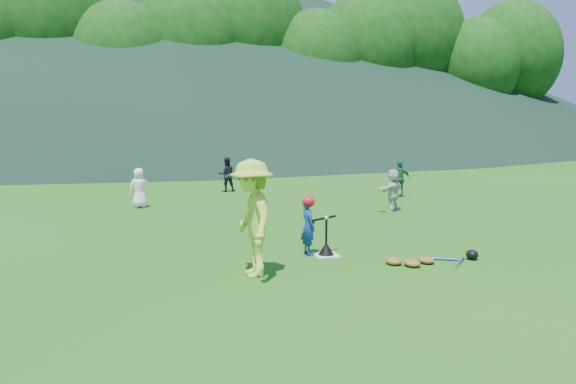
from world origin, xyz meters
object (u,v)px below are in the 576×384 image
at_px(equipment_pile, 427,260).
at_px(fielder_d, 393,190).
at_px(adult_coach, 252,218).
at_px(batter_child, 308,226).
at_px(fielder_c, 400,179).
at_px(home_plate, 326,255).
at_px(batting_tee, 326,249).
at_px(fielder_b, 227,174).
at_px(fielder_a, 139,188).

bearing_deg(equipment_pile, fielder_d, 68.90).
bearing_deg(adult_coach, batter_child, 128.16).
relative_size(adult_coach, fielder_c, 1.62).
xyz_separation_m(home_plate, adult_coach, (-1.65, -0.91, 0.97)).
distance_m(fielder_d, batting_tee, 5.49).
relative_size(home_plate, fielder_b, 0.37).
height_order(fielder_a, fielder_d, fielder_d).
height_order(home_plate, equipment_pile, equipment_pile).
distance_m(home_plate, fielder_d, 5.51).
bearing_deg(adult_coach, batting_tee, 118.33).
bearing_deg(equipment_pile, fielder_c, 65.21).
height_order(batter_child, fielder_a, fielder_a).
xyz_separation_m(fielder_b, equipment_pile, (1.64, -10.65, -0.54)).
xyz_separation_m(fielder_a, fielder_d, (6.73, -2.69, 0.01)).
bearing_deg(fielder_a, adult_coach, 91.95).
xyz_separation_m(home_plate, equipment_pile, (1.53, -1.07, 0.06)).
relative_size(batter_child, equipment_pile, 0.62).
bearing_deg(batter_child, home_plate, -122.29).
distance_m(adult_coach, fielder_d, 7.28).
bearing_deg(fielder_b, equipment_pile, 100.45).
bearing_deg(fielder_d, adult_coach, 12.34).
bearing_deg(fielder_b, batting_tee, 92.33).
xyz_separation_m(adult_coach, fielder_b, (1.55, 10.49, -0.37)).
relative_size(fielder_a, equipment_pile, 0.64).
distance_m(batting_tee, equipment_pile, 1.87).
bearing_deg(fielder_d, home_plate, 17.63).
relative_size(fielder_a, fielder_b, 0.96).
relative_size(home_plate, fielder_c, 0.37).
bearing_deg(equipment_pile, fielder_a, 120.73).
bearing_deg(fielder_c, fielder_d, 72.61).
height_order(home_plate, fielder_a, fielder_a).
height_order(fielder_d, batting_tee, fielder_d).
bearing_deg(fielder_d, batting_tee, 17.63).
distance_m(batter_child, fielder_a, 7.28).
relative_size(fielder_a, batting_tee, 1.70).
xyz_separation_m(fielder_c, equipment_pile, (-3.53, -7.65, -0.53)).
relative_size(home_plate, batting_tee, 0.66).
height_order(fielder_a, fielder_b, fielder_b).
height_order(fielder_a, fielder_c, fielder_c).
relative_size(batter_child, batting_tee, 1.63).
distance_m(fielder_d, equipment_pile, 5.63).
relative_size(fielder_b, fielder_d, 1.02).
relative_size(batter_child, fielder_b, 0.92).
xyz_separation_m(adult_coach, equipment_pile, (3.19, -0.16, -0.91)).
relative_size(fielder_c, fielder_d, 1.01).
bearing_deg(fielder_d, fielder_c, -153.97).
relative_size(adult_coach, fielder_a, 1.69).
distance_m(adult_coach, batting_tee, 2.07).
bearing_deg(fielder_c, batter_child, 64.72).
xyz_separation_m(fielder_b, batting_tee, (0.10, -9.58, -0.47)).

